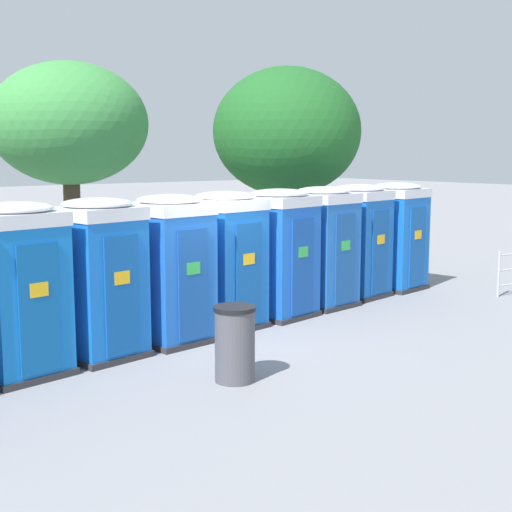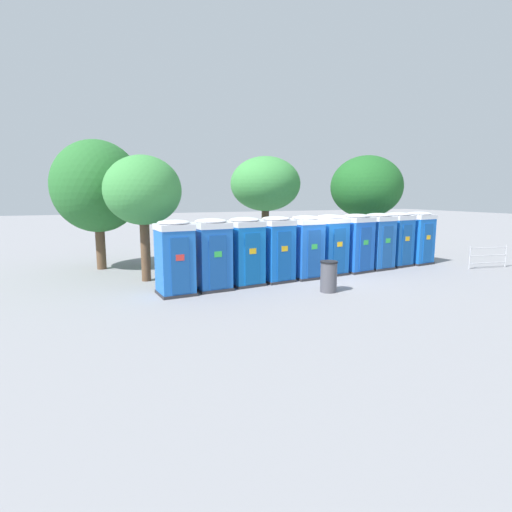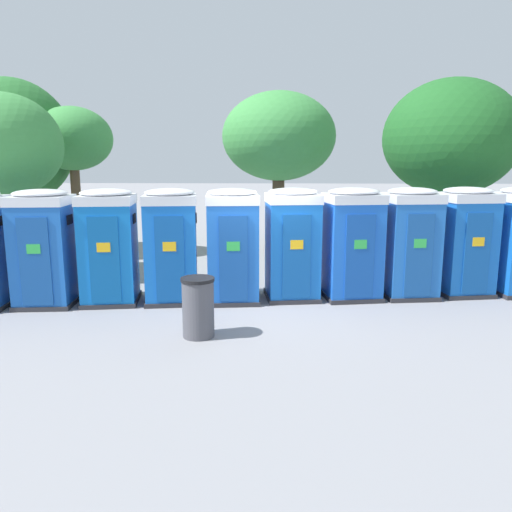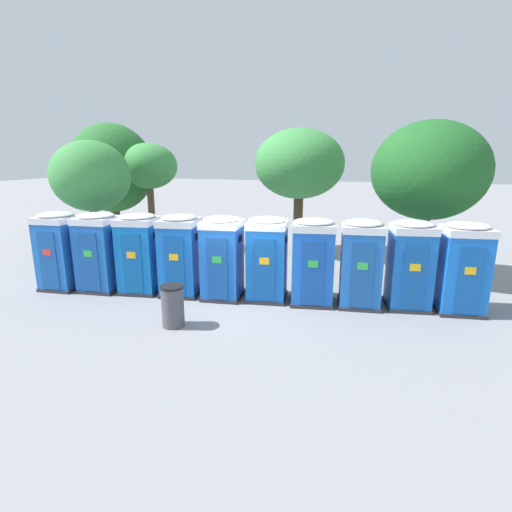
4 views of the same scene
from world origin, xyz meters
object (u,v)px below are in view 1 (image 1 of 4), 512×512
Objects in this scene: portapotty_2 at (18,289)px; portapotty_4 at (171,268)px; portapotty_7 at (323,246)px; street_tree_1 at (287,132)px; trash_can at (235,344)px; portapotty_9 at (396,236)px; portapotty_3 at (100,278)px; portapotty_6 at (280,253)px; portapotty_5 at (226,259)px; street_tree_2 at (69,125)px; portapotty_8 at (359,240)px.

portapotty_2 is 1.00× the size of portapotty_4.
portapotty_7 is at bearing 6.54° from portapotty_2.
trash_can is (-6.42, -6.40, -3.22)m from street_tree_1.
portapotty_9 is 2.33× the size of trash_can.
portapotty_3 is at bearing -150.89° from street_tree_1.
portapotty_7 is (1.35, 0.18, 0.00)m from portapotty_6.
trash_can is at bearing -155.51° from portapotty_9.
portapotty_6 and portapotty_9 have the same top height.
portapotty_6 is at bearing -131.98° from street_tree_1.
portapotty_6 is (1.36, 0.09, -0.00)m from portapotty_5.
trash_can is at bearing -43.09° from portapotty_2.
street_tree_1 reaches higher than street_tree_2.
portapotty_4 is at bearing 3.70° from portapotty_3.
trash_can is at bearing -67.77° from portapotty_3.
portapotty_7 is 2.73m from portapotty_9.
portapotty_6 is 5.51m from street_tree_1.
portapotty_4 is 1.00× the size of portapotty_6.
portapotty_3 is at bearing 6.48° from portapotty_2.
portapotty_4 is 2.73m from portapotty_6.
portapotty_8 is 2.33× the size of trash_can.
portapotty_7 is at bearing -168.68° from portapotty_8.
portapotty_3 is at bearing -110.46° from street_tree_2.
street_tree_2 is 9.53m from trash_can.
street_tree_1 is at bearing 79.43° from portapotty_8.
portapotty_8 is at bearing 7.57° from portapotty_5.
portapotty_5 is 1.00× the size of portapotty_9.
street_tree_1 is (-0.77, 3.13, 2.48)m from portapotty_9.
portapotty_5 is at bearing 56.40° from trash_can.
portapotty_9 is (2.71, 0.35, -0.00)m from portapotty_7.
portapotty_4 is at bearing -171.54° from portapotty_8.
street_tree_1 is at bearing 60.84° from portapotty_7.
portapotty_6 is 6.80m from street_tree_2.
portapotty_9 is at bearing 6.76° from portapotty_2.
portapotty_7 is 1.00× the size of portapotty_8.
portapotty_4 is (2.72, 0.24, 0.00)m from portapotty_2.
portapotty_9 is 0.47× the size of street_tree_1.
portapotty_2 is 1.36m from portapotty_3.
portapotty_7 is at bearing -62.87° from street_tree_2.
portapotty_2 and portapotty_7 have the same top height.
portapotty_2 is 4.09m from portapotty_5.
trash_can is at bearing -151.24° from portapotty_8.
portapotty_8 is at bearing 7.34° from portapotty_2.
portapotty_3 is at bearing -173.19° from portapotty_9.
portapotty_2 and portapotty_4 have the same top height.
portapotty_7 is at bearing -119.16° from street_tree_1.
street_tree_1 reaches higher than portapotty_6.
portapotty_4 is 1.00× the size of portapotty_9.
portapotty_2 is 1.00× the size of portapotty_7.
portapotty_6 is at bearing -172.55° from portapotty_9.
portapotty_4 is at bearing -168.86° from portapotty_5.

